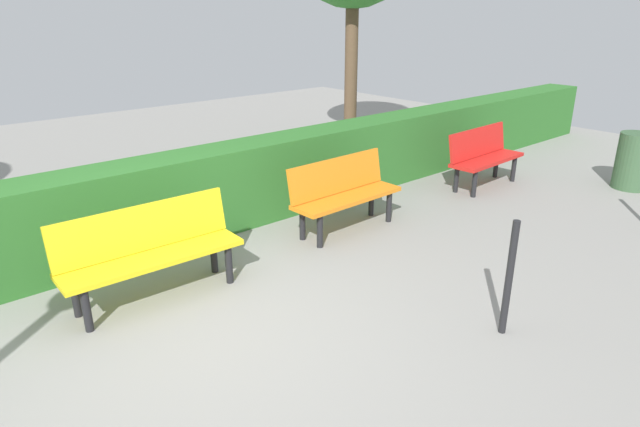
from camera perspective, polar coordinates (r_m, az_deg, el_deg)
ground_plane at (r=4.71m, az=-12.25°, el=-12.37°), size 21.09×21.09×0.00m
bench_red at (r=8.50m, az=16.75°, el=5.92°), size 1.41×0.51×0.86m
bench_orange at (r=6.51m, az=2.47°, el=2.37°), size 1.48×0.49×0.86m
bench_yellow at (r=5.20m, az=-17.40°, el=-3.49°), size 1.66×0.50×0.86m
hedge_row at (r=6.58m, az=-11.48°, el=2.30°), size 17.09×0.59×0.99m
railing_post_mid at (r=4.65m, az=19.19°, el=-6.45°), size 0.06×0.06×1.00m
trash_bin at (r=9.28m, az=30.07°, el=4.77°), size 0.51×0.51×0.83m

